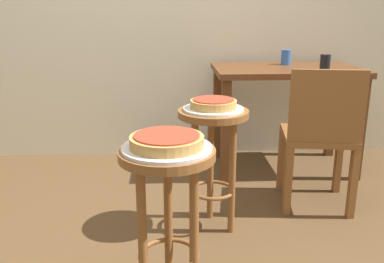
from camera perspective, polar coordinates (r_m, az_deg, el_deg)
stool_foreground at (r=1.63m, az=-3.28°, el=-8.31°), size 0.36×0.36×0.66m
serving_plate_foreground at (r=1.57m, az=-3.38°, el=-2.23°), size 0.34×0.34×0.01m
pizza_foreground at (r=1.56m, az=-3.40°, el=-1.24°), size 0.27×0.27×0.05m
stool_middle at (r=2.21m, az=2.82°, el=-1.58°), size 0.36×0.36×0.66m
serving_plate_middle at (r=2.16m, az=2.89°, el=3.03°), size 0.31×0.31×0.01m
pizza_middle at (r=2.16m, az=2.90°, el=3.77°), size 0.24×0.24×0.05m
dining_table at (r=3.13m, az=12.44°, el=6.04°), size 1.02×0.61×0.75m
cup_near_edge at (r=3.03m, az=17.42°, el=8.86°), size 0.07×0.07×0.10m
cup_far_edge at (r=3.25m, az=12.48°, el=9.70°), size 0.07×0.07×0.11m
wooden_chair at (r=2.55m, az=16.82°, el=-0.24°), size 0.46×0.46×0.85m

